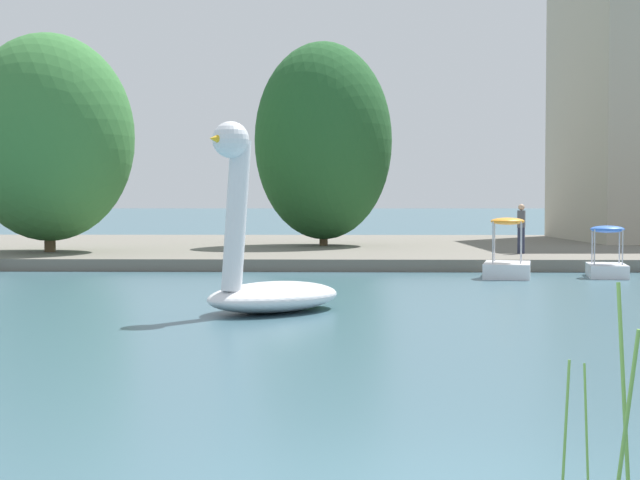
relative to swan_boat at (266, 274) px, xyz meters
name	(u,v)px	position (x,y,z in m)	size (l,w,h in m)	color
shore_bank_far	(358,248)	(2.08, 21.27, -0.54)	(154.32, 21.66, 0.37)	#6B665B
swan_boat	(266,274)	(0.00, 0.00, 0.00)	(3.30, 3.39, 3.54)	white
pedal_boat_orange	(507,261)	(6.01, 8.49, -0.28)	(1.63, 2.23, 1.66)	white
pedal_boat_blue	(607,262)	(8.80, 8.65, -0.30)	(1.31, 1.95, 1.44)	white
tree_willow_near_path	(49,138)	(-8.69, 14.68, 3.59)	(7.46, 7.35, 7.52)	brown
tree_willow_overhanging	(324,141)	(0.70, 19.74, 3.79)	(7.66, 7.72, 8.06)	brown
person_on_path	(521,228)	(7.40, 13.81, 0.50)	(0.30, 0.29, 1.65)	#23283D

